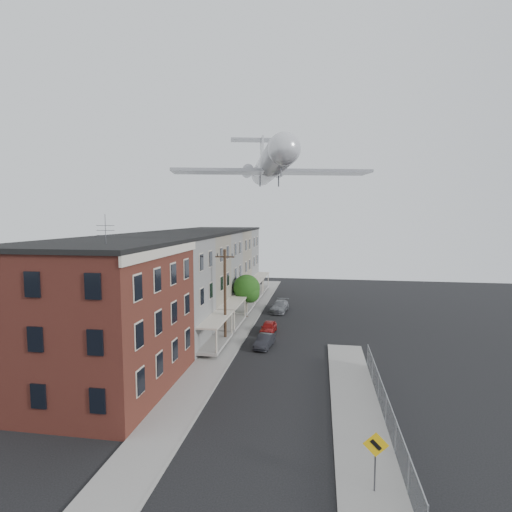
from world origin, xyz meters
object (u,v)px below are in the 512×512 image
at_px(car_near, 268,327).
at_px(airplane, 270,165).
at_px(warning_sign, 376,453).
at_px(car_mid, 265,341).
at_px(utility_pole, 225,295).
at_px(street_tree, 247,289).
at_px(car_far, 280,306).

bearing_deg(car_near, airplane, 99.07).
bearing_deg(warning_sign, car_mid, 111.63).
height_order(warning_sign, utility_pole, utility_pole).
distance_m(utility_pole, airplane, 17.23).
distance_m(car_near, car_mid, 4.51).
relative_size(street_tree, car_far, 1.11).
bearing_deg(utility_pole, airplane, 75.08).
height_order(utility_pole, car_far, utility_pole).
distance_m(warning_sign, airplane, 34.75).
height_order(utility_pole, street_tree, utility_pole).
bearing_deg(street_tree, utility_pole, -91.89).
distance_m(street_tree, airplane, 14.71).
xyz_separation_m(car_near, car_mid, (0.22, -4.50, -0.02)).
relative_size(utility_pole, car_near, 2.51).
xyz_separation_m(warning_sign, car_mid, (-7.40, 18.66, -1.30)).
relative_size(warning_sign, car_near, 0.78).
relative_size(car_far, airplane, 0.19).
distance_m(car_far, airplane, 17.55).
xyz_separation_m(street_tree, car_mid, (3.47, -10.29, -2.86)).
xyz_separation_m(street_tree, airplane, (2.51, 0.72, 14.48)).
xyz_separation_m(warning_sign, car_far, (-7.40, 32.79, -1.20)).
height_order(warning_sign, car_near, warning_sign).
bearing_deg(car_far, utility_pole, -100.47).
relative_size(utility_pole, street_tree, 1.73).
bearing_deg(airplane, car_far, 72.80).
bearing_deg(utility_pole, car_far, 74.56).
bearing_deg(car_far, car_near, -86.36).
relative_size(warning_sign, utility_pole, 0.31).
relative_size(utility_pole, car_mid, 2.53).
bearing_deg(car_near, warning_sign, -69.21).
relative_size(car_mid, airplane, 0.14).
relative_size(car_near, car_mid, 1.01).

